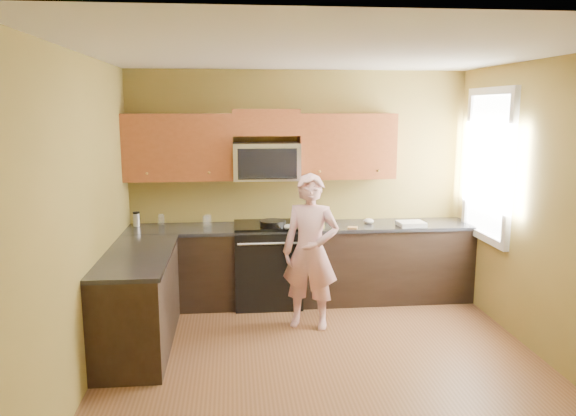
{
  "coord_description": "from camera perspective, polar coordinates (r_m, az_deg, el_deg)",
  "views": [
    {
      "loc": [
        -0.79,
        -4.5,
        2.26
      ],
      "look_at": [
        -0.2,
        1.3,
        1.2
      ],
      "focal_mm": 34.35,
      "sensor_mm": 36.0,
      "label": 1
    }
  ],
  "objects": [
    {
      "name": "wall_back",
      "position": [
        6.61,
        1.11,
        2.39
      ],
      "size": [
        4.0,
        0.0,
        4.0
      ],
      "primitive_type": "plane",
      "rotation": [
        1.57,
        0.0,
        0.0
      ],
      "color": "olive",
      "rests_on": "ground"
    },
    {
      "name": "upper_cab_over_mw",
      "position": [
        6.35,
        -2.31,
        8.85
      ],
      "size": [
        0.76,
        0.33,
        0.3
      ],
      "primitive_type": "cube",
      "color": "brown",
      "rests_on": "wall_back"
    },
    {
      "name": "frying_pan",
      "position": [
        6.22,
        -1.58,
        -1.86
      ],
      "size": [
        0.38,
        0.55,
        0.07
      ],
      "primitive_type": null,
      "rotation": [
        0.0,
        0.0,
        0.18
      ],
      "color": "black",
      "rests_on": "stove"
    },
    {
      "name": "napkin_b",
      "position": [
        6.53,
        8.35,
        -1.36
      ],
      "size": [
        0.14,
        0.15,
        0.07
      ],
      "primitive_type": "ellipsoid",
      "rotation": [
        0.0,
        0.0,
        -0.2
      ],
      "color": "silver",
      "rests_on": "countertop_back"
    },
    {
      "name": "microwave",
      "position": [
        6.37,
        -2.25,
        2.98
      ],
      "size": [
        0.76,
        0.4,
        0.42
      ],
      "primitive_type": null,
      "color": "silver",
      "rests_on": "wall_back"
    },
    {
      "name": "glass_b",
      "position": [
        6.42,
        -8.51,
        -1.32
      ],
      "size": [
        0.07,
        0.07,
        0.12
      ],
      "primitive_type": "cylinder",
      "rotation": [
        0.0,
        0.0,
        0.02
      ],
      "color": "silver",
      "rests_on": "countertop_back"
    },
    {
      "name": "glass_a",
      "position": [
        6.59,
        -12.98,
        -1.18
      ],
      "size": [
        0.08,
        0.08,
        0.12
      ],
      "primitive_type": "cylinder",
      "rotation": [
        0.0,
        0.0,
        0.13
      ],
      "color": "silver",
      "rests_on": "countertop_back"
    },
    {
      "name": "countertop_back",
      "position": [
        6.39,
        1.43,
        -1.99
      ],
      "size": [
        4.0,
        0.62,
        0.04
      ],
      "primitive_type": "cube",
      "color": "black",
      "rests_on": "cabinet_back_run"
    },
    {
      "name": "floor",
      "position": [
        5.1,
        3.86,
        -16.03
      ],
      "size": [
        4.0,
        4.0,
        0.0
      ],
      "primitive_type": "plane",
      "color": "brown",
      "rests_on": "ground"
    },
    {
      "name": "glass_c",
      "position": [
        6.47,
        -8.24,
        -1.21
      ],
      "size": [
        0.09,
        0.09,
        0.12
      ],
      "primitive_type": "cylinder",
      "rotation": [
        0.0,
        0.0,
        0.38
      ],
      "color": "silver",
      "rests_on": "countertop_back"
    },
    {
      "name": "wall_front",
      "position": [
        2.78,
        11.17,
        -9.02
      ],
      "size": [
        4.0,
        0.0,
        4.0
      ],
      "primitive_type": "plane",
      "rotation": [
        -1.57,
        0.0,
        0.0
      ],
      "color": "olive",
      "rests_on": "ground"
    },
    {
      "name": "window",
      "position": [
        6.37,
        20.06,
        4.18
      ],
      "size": [
        0.06,
        1.06,
        1.66
      ],
      "primitive_type": null,
      "color": "white",
      "rests_on": "wall_right"
    },
    {
      "name": "napkin_a",
      "position": [
        6.17,
        0.03,
        -1.97
      ],
      "size": [
        0.14,
        0.15,
        0.06
      ],
      "primitive_type": "ellipsoid",
      "rotation": [
        0.0,
        0.0,
        -0.31
      ],
      "color": "silver",
      "rests_on": "countertop_back"
    },
    {
      "name": "cabinet_left_run",
      "position": [
        5.5,
        -15.2,
        -9.42
      ],
      "size": [
        0.6,
        1.6,
        0.88
      ],
      "primitive_type": "cube",
      "color": "black",
      "rests_on": "floor"
    },
    {
      "name": "wall_right",
      "position": [
        5.37,
        25.57,
        -0.47
      ],
      "size": [
        0.0,
        4.0,
        4.0
      ],
      "primitive_type": "plane",
      "rotation": [
        1.57,
        0.0,
        -1.57
      ],
      "color": "olive",
      "rests_on": "ground"
    },
    {
      "name": "countertop_left",
      "position": [
        5.36,
        -15.33,
        -4.78
      ],
      "size": [
        0.62,
        1.6,
        0.04
      ],
      "primitive_type": "cube",
      "color": "black",
      "rests_on": "cabinet_left_run"
    },
    {
      "name": "stove",
      "position": [
        6.44,
        -2.12,
        -5.79
      ],
      "size": [
        0.76,
        0.65,
        0.95
      ],
      "primitive_type": null,
      "color": "black",
      "rests_on": "floor"
    },
    {
      "name": "dish_towel",
      "position": [
        6.52,
        12.62,
        -1.6
      ],
      "size": [
        0.32,
        0.26,
        0.05
      ],
      "primitive_type": "cube",
      "rotation": [
        0.0,
        0.0,
        0.07
      ],
      "color": "silver",
      "rests_on": "countertop_back"
    },
    {
      "name": "toast_slice",
      "position": [
        6.27,
        6.69,
        -2.05
      ],
      "size": [
        0.14,
        0.14,
        0.01
      ],
      "primitive_type": "cube",
      "rotation": [
        0.0,
        0.0,
        -0.3
      ],
      "color": "#B27F47",
      "rests_on": "countertop_back"
    },
    {
      "name": "woman",
      "position": [
        5.68,
        2.35,
        -4.55
      ],
      "size": [
        0.68,
        0.56,
        1.61
      ],
      "primitive_type": "imported",
      "rotation": [
        0.0,
        0.0,
        -0.34
      ],
      "color": "#DC6E7D",
      "rests_on": "floor"
    },
    {
      "name": "upper_cab_right",
      "position": [
        6.53,
        6.01,
        3.11
      ],
      "size": [
        1.12,
        0.33,
        0.75
      ],
      "primitive_type": null,
      "color": "brown",
      "rests_on": "wall_back"
    },
    {
      "name": "upper_cab_left",
      "position": [
        6.42,
        -11.13,
        2.85
      ],
      "size": [
        1.22,
        0.33,
        0.75
      ],
      "primitive_type": null,
      "color": "brown",
      "rests_on": "wall_back"
    },
    {
      "name": "travel_mug",
      "position": [
        6.59,
        -15.38,
        -1.81
      ],
      "size": [
        0.09,
        0.09,
        0.17
      ],
      "primitive_type": null,
      "rotation": [
        0.0,
        0.0,
        0.17
      ],
      "color": "silver",
      "rests_on": "countertop_back"
    },
    {
      "name": "ceiling",
      "position": [
        4.59,
        4.28,
        15.77
      ],
      "size": [
        4.0,
        4.0,
        0.0
      ],
      "primitive_type": "plane",
      "rotation": [
        3.14,
        0.0,
        0.0
      ],
      "color": "white",
      "rests_on": "ground"
    },
    {
      "name": "cabinet_back_run",
      "position": [
        6.51,
        1.4,
        -5.93
      ],
      "size": [
        4.0,
        0.6,
        0.88
      ],
      "primitive_type": "cube",
      "color": "black",
      "rests_on": "floor"
    },
    {
      "name": "butter_tub",
      "position": [
        6.26,
        3.3,
        -2.08
      ],
      "size": [
        0.14,
        0.14,
        0.08
      ],
      "primitive_type": null,
      "rotation": [
        0.0,
        0.0,
        -0.31
      ],
      "color": "yellow",
      "rests_on": "countertop_back"
    },
    {
      "name": "wall_left",
      "position": [
        4.75,
        -20.45,
        -1.4
      ],
      "size": [
        0.0,
        4.0,
        4.0
      ],
      "primitive_type": "plane",
      "rotation": [
        1.57,
        0.0,
        1.57
      ],
      "color": "olive",
      "rests_on": "ground"
    }
  ]
}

